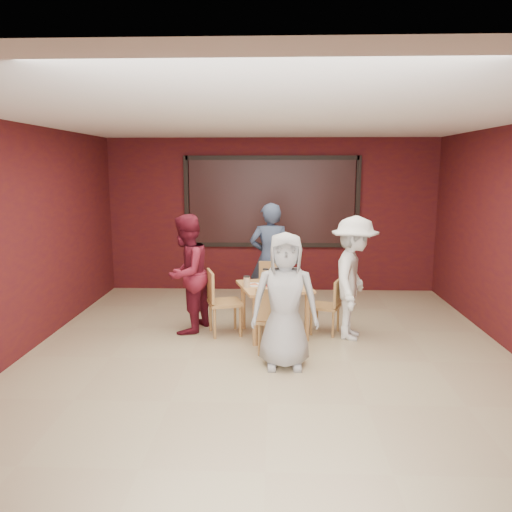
{
  "coord_description": "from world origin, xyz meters",
  "views": [
    {
      "loc": [
        0.06,
        -5.66,
        2.27
      ],
      "look_at": [
        -0.19,
        0.92,
        1.1
      ],
      "focal_mm": 35.0,
      "sensor_mm": 36.0,
      "label": 1
    }
  ],
  "objects_px": {
    "diner_front": "(285,301)",
    "diner_left": "(186,274)",
    "diner_back": "(270,259)",
    "dining_table": "(274,291)",
    "chair_back": "(273,287)",
    "chair_right": "(330,303)",
    "chair_front": "(274,317)",
    "diner_right": "(354,278)",
    "chair_left": "(219,299)"
  },
  "relations": [
    {
      "from": "diner_front",
      "to": "diner_back",
      "type": "height_order",
      "value": "diner_back"
    },
    {
      "from": "diner_back",
      "to": "dining_table",
      "type": "bearing_deg",
      "value": 90.91
    },
    {
      "from": "chair_left",
      "to": "diner_back",
      "type": "distance_m",
      "value": 1.33
    },
    {
      "from": "chair_front",
      "to": "chair_back",
      "type": "bearing_deg",
      "value": 91.0
    },
    {
      "from": "diner_back",
      "to": "diner_right",
      "type": "height_order",
      "value": "diner_back"
    },
    {
      "from": "dining_table",
      "to": "diner_left",
      "type": "distance_m",
      "value": 1.23
    },
    {
      "from": "chair_right",
      "to": "diner_front",
      "type": "bearing_deg",
      "value": -118.76
    },
    {
      "from": "chair_back",
      "to": "diner_left",
      "type": "distance_m",
      "value": 1.37
    },
    {
      "from": "chair_front",
      "to": "diner_left",
      "type": "distance_m",
      "value": 1.52
    },
    {
      "from": "dining_table",
      "to": "diner_right",
      "type": "distance_m",
      "value": 1.08
    },
    {
      "from": "diner_left",
      "to": "chair_right",
      "type": "bearing_deg",
      "value": 106.34
    },
    {
      "from": "diner_front",
      "to": "diner_left",
      "type": "relative_size",
      "value": 0.95
    },
    {
      "from": "chair_front",
      "to": "diner_back",
      "type": "bearing_deg",
      "value": 92.29
    },
    {
      "from": "chair_right",
      "to": "diner_front",
      "type": "xyz_separation_m",
      "value": [
        -0.64,
        -1.17,
        0.34
      ]
    },
    {
      "from": "chair_left",
      "to": "diner_left",
      "type": "height_order",
      "value": "diner_left"
    },
    {
      "from": "chair_back",
      "to": "dining_table",
      "type": "bearing_deg",
      "value": -88.37
    },
    {
      "from": "chair_front",
      "to": "diner_back",
      "type": "xyz_separation_m",
      "value": [
        -0.07,
        1.79,
        0.39
      ]
    },
    {
      "from": "chair_right",
      "to": "diner_front",
      "type": "height_order",
      "value": "diner_front"
    },
    {
      "from": "chair_left",
      "to": "diner_back",
      "type": "bearing_deg",
      "value": 57.94
    },
    {
      "from": "chair_front",
      "to": "chair_right",
      "type": "xyz_separation_m",
      "value": [
        0.76,
        0.79,
        -0.04
      ]
    },
    {
      "from": "diner_front",
      "to": "chair_right",
      "type": "bearing_deg",
      "value": 60.29
    },
    {
      "from": "diner_back",
      "to": "diner_front",
      "type": "bearing_deg",
      "value": 92.35
    },
    {
      "from": "dining_table",
      "to": "chair_left",
      "type": "distance_m",
      "value": 0.75
    },
    {
      "from": "diner_back",
      "to": "chair_front",
      "type": "bearing_deg",
      "value": 89.61
    },
    {
      "from": "chair_back",
      "to": "chair_front",
      "type": "bearing_deg",
      "value": -89.0
    },
    {
      "from": "chair_front",
      "to": "diner_right",
      "type": "height_order",
      "value": "diner_right"
    },
    {
      "from": "dining_table",
      "to": "chair_back",
      "type": "height_order",
      "value": "chair_back"
    },
    {
      "from": "chair_right",
      "to": "diner_left",
      "type": "height_order",
      "value": "diner_left"
    },
    {
      "from": "chair_left",
      "to": "diner_front",
      "type": "distance_m",
      "value": 1.42
    },
    {
      "from": "diner_back",
      "to": "diner_right",
      "type": "relative_size",
      "value": 1.06
    },
    {
      "from": "chair_back",
      "to": "chair_left",
      "type": "relative_size",
      "value": 0.97
    },
    {
      "from": "diner_front",
      "to": "chair_front",
      "type": "bearing_deg",
      "value": 106.57
    },
    {
      "from": "diner_left",
      "to": "chair_front",
      "type": "bearing_deg",
      "value": 73.04
    },
    {
      "from": "chair_right",
      "to": "chair_front",
      "type": "bearing_deg",
      "value": -133.86
    },
    {
      "from": "chair_right",
      "to": "diner_right",
      "type": "bearing_deg",
      "value": -27.23
    },
    {
      "from": "dining_table",
      "to": "diner_right",
      "type": "relative_size",
      "value": 0.66
    },
    {
      "from": "dining_table",
      "to": "diner_right",
      "type": "xyz_separation_m",
      "value": [
        1.06,
        -0.08,
        0.21
      ]
    },
    {
      "from": "chair_front",
      "to": "diner_right",
      "type": "distance_m",
      "value": 1.28
    },
    {
      "from": "chair_left",
      "to": "chair_front",
      "type": "bearing_deg",
      "value": -43.51
    },
    {
      "from": "chair_left",
      "to": "chair_back",
      "type": "bearing_deg",
      "value": 45.01
    },
    {
      "from": "chair_front",
      "to": "diner_left",
      "type": "height_order",
      "value": "diner_left"
    },
    {
      "from": "dining_table",
      "to": "diner_front",
      "type": "relative_size",
      "value": 0.7
    },
    {
      "from": "dining_table",
      "to": "chair_right",
      "type": "distance_m",
      "value": 0.79
    },
    {
      "from": "chair_left",
      "to": "chair_right",
      "type": "xyz_separation_m",
      "value": [
        1.51,
        0.08,
        -0.07
      ]
    },
    {
      "from": "dining_table",
      "to": "chair_back",
      "type": "distance_m",
      "value": 0.72
    },
    {
      "from": "chair_front",
      "to": "diner_front",
      "type": "xyz_separation_m",
      "value": [
        0.12,
        -0.38,
        0.3
      ]
    },
    {
      "from": "chair_front",
      "to": "chair_right",
      "type": "distance_m",
      "value": 1.1
    },
    {
      "from": "diner_front",
      "to": "diner_right",
      "type": "bearing_deg",
      "value": 46.77
    },
    {
      "from": "diner_left",
      "to": "diner_right",
      "type": "xyz_separation_m",
      "value": [
        2.27,
        -0.19,
        0.0
      ]
    },
    {
      "from": "dining_table",
      "to": "chair_front",
      "type": "height_order",
      "value": "same"
    }
  ]
}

